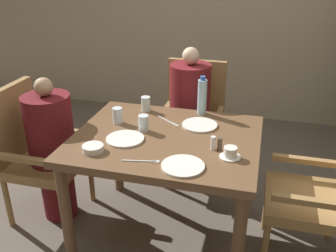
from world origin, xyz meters
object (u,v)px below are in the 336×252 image
Objects in this scene: plate_dessert_center at (125,139)px; bowl_small at (93,148)px; plate_main_right at (200,125)px; water_bottle at (202,97)px; diner_in_left_chair at (53,149)px; teacup_with_saucer at (230,153)px; plate_main_left at (183,166)px; glass_tall_mid at (144,123)px; chair_far_side at (193,116)px; diner_in_far_chair at (189,116)px; glass_tall_far at (146,104)px; chair_left_side at (35,149)px; glass_tall_near at (118,115)px; chair_right_side at (325,190)px.

bowl_small is (-0.13, -0.18, 0.01)m from plate_dessert_center.
water_bottle is (-0.03, 0.21, 0.12)m from plate_main_right.
plate_main_right is (0.99, 0.21, 0.21)m from diner_in_left_chair.
plate_dessert_center is 0.65m from teacup_with_saucer.
glass_tall_mid is at bearing 132.73° from plate_main_left.
diner_in_left_chair is 1.19m from chair_far_side.
plate_main_left is at bearing -80.11° from diner_in_far_chair.
glass_tall_far reaches higher than plate_dessert_center.
glass_tall_mid is at bearing 59.58° from bowl_small.
chair_left_side reaches higher than plate_main_right.
teacup_with_saucer reaches higher than plate_dessert_center.
diner_in_left_chair is at bearing -165.68° from glass_tall_near.
chair_right_side is at bearing -14.69° from plate_main_right.
plate_dessert_center is at bearing -58.66° from glass_tall_near.
chair_left_side is at bearing 171.64° from plate_dessert_center.
plate_main_right is at bearing 10.33° from chair_left_side.
glass_tall_near is (-0.37, -0.60, 0.21)m from diner_in_far_chair.
chair_far_side is 1.03m from plate_dessert_center.
teacup_with_saucer is 0.61m from glass_tall_mid.
chair_far_side is at bearing 72.88° from bowl_small.
diner_in_far_chair reaches higher than diner_in_left_chair.
plate_main_left is 1.00× the size of plate_dessert_center.
bowl_small is at bearing -88.52° from glass_tall_near.
plate_main_right is at bearing 11.81° from diner_in_left_chair.
chair_left_side reaches higher than plate_dessert_center.
chair_right_side is at bearing 12.47° from bowl_small.
chair_left_side is 0.78m from plate_dessert_center.
teacup_with_saucer is (1.23, -0.16, 0.23)m from diner_in_left_chair.
water_bottle is (0.15, -0.30, 0.29)m from diner_in_far_chair.
diner_in_left_chair is 4.55× the size of plate_dessert_center.
chair_left_side is 3.55× the size of water_bottle.
glass_tall_mid is (-1.13, 0.04, 0.28)m from chair_right_side.
diner_in_far_chair is at bearing 99.89° from plate_main_left.
glass_tall_mid is (0.81, 0.04, 0.28)m from chair_left_side.
teacup_with_saucer is at bearing 9.60° from bowl_small.
water_bottle is at bearing 54.09° from plate_dessert_center.
plate_main_left is 0.75m from water_bottle.
diner_in_left_chair is 8.93× the size of teacup_with_saucer.
plate_dessert_center is 0.85× the size of water_bottle.
glass_tall_far is at bearing 26.87° from chair_left_side.
chair_left_side is at bearing -180.00° from diner_in_left_chair.
chair_right_side is 4.18× the size of plate_main_left.
plate_main_right is (-0.01, 0.54, 0.00)m from plate_main_left.
diner_in_far_chair reaches higher than water_bottle.
teacup_with_saucer is at bearing -19.59° from glass_tall_near.
chair_right_side is at bearing -0.00° from diner_in_left_chair.
diner_in_left_chair is at bearing -168.19° from plate_main_right.
chair_right_side reaches higher than glass_tall_near.
teacup_with_saucer is 0.83m from glass_tall_near.
plate_dessert_center is at bearing -10.38° from diner_in_left_chair.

